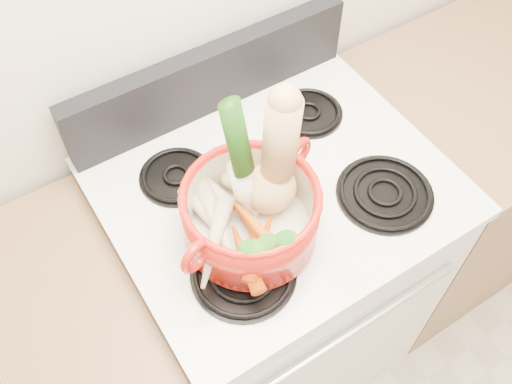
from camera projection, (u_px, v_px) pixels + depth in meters
stove_body at (272, 280)px, 1.72m from camera, size 0.76×0.65×0.92m
cooktop at (277, 187)px, 1.34m from camera, size 0.78×0.67×0.03m
control_backsplash at (211, 79)px, 1.40m from camera, size 0.76×0.05×0.18m
oven_handle at (357, 329)px, 1.30m from camera, size 0.60×0.02×0.02m
burner_front_left at (244, 272)px, 1.18m from camera, size 0.22×0.22×0.02m
burner_front_right at (385, 193)px, 1.30m from camera, size 0.22×0.22×0.02m
burner_back_left at (176, 175)px, 1.33m from camera, size 0.17×0.17×0.02m
burner_back_right at (309, 112)px, 1.45m from camera, size 0.17×0.17×0.02m
dutch_oven at (251, 214)px, 1.17m from camera, size 0.36×0.36×0.14m
pot_handle_left at (196, 256)px, 1.06m from camera, size 0.08×0.04×0.08m
pot_handle_right at (299, 153)px, 1.20m from camera, size 0.08×0.04×0.08m
squash at (273, 158)px, 1.12m from camera, size 0.15×0.14×0.30m
leek at (243, 164)px, 1.10m from camera, size 0.07×0.12×0.31m
ginger at (239, 178)px, 1.25m from camera, size 0.10×0.09×0.05m
parsnip_0 at (216, 224)px, 1.18m from camera, size 0.07×0.22×0.06m
parsnip_1 at (221, 230)px, 1.16m from camera, size 0.08×0.23×0.07m
parsnip_2 at (230, 202)px, 1.20m from camera, size 0.10×0.18×0.05m
parsnip_3 at (214, 241)px, 1.14m from camera, size 0.17×0.17×0.06m
carrot_0 at (254, 231)px, 1.17m from camera, size 0.08×0.17×0.05m
carrot_1 at (246, 259)px, 1.13m from camera, size 0.06×0.16×0.05m
carrot_2 at (259, 234)px, 1.15m from camera, size 0.05×0.19×0.05m
carrot_3 at (260, 250)px, 1.13m from camera, size 0.13×0.12×0.04m
carrot_4 at (262, 233)px, 1.14m from camera, size 0.05×0.18×0.05m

